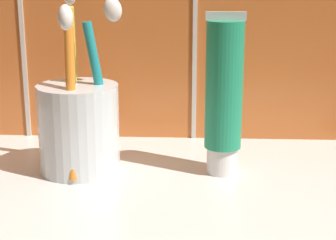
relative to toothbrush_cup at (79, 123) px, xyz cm
name	(u,v)px	position (x,y,z in cm)	size (l,w,h in cm)	color
sink_counter	(171,199)	(9.10, -4.51, -5.78)	(77.97, 32.28, 2.00)	silver
toothbrush_cup	(79,123)	(0.00, 0.00, 0.00)	(8.48, 9.40, 18.06)	silver
toothpaste_tube	(224,95)	(13.87, -0.01, 2.93)	(3.70, 3.53, 15.50)	white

